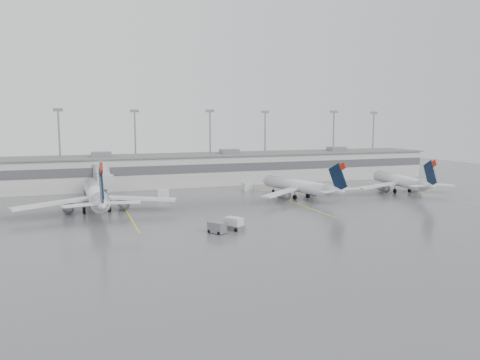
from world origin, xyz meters
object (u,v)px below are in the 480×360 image
object	(u,v)px
jet_mid_right	(300,186)
jet_far_right	(402,181)
jet_mid_left	(96,195)
baggage_tug	(234,225)

from	to	relation	value
jet_mid_right	jet_far_right	xyz separation A→B (m)	(27.37, -0.35, 0.02)
jet_mid_left	jet_mid_right	bearing A→B (deg)	0.49
jet_mid_right	jet_far_right	world-z (taller)	jet_far_right
jet_mid_left	jet_far_right	world-z (taller)	jet_mid_left
jet_mid_left	baggage_tug	xyz separation A→B (m)	(20.01, -22.79, -2.60)
jet_mid_left	jet_far_right	size ratio (longest dim) A/B	1.19
jet_mid_right	jet_mid_left	bearing A→B (deg)	167.28
jet_mid_right	baggage_tug	distance (m)	34.18
jet_mid_left	baggage_tug	world-z (taller)	jet_mid_left
jet_mid_right	jet_far_right	distance (m)	27.38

